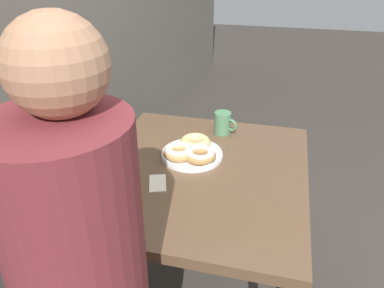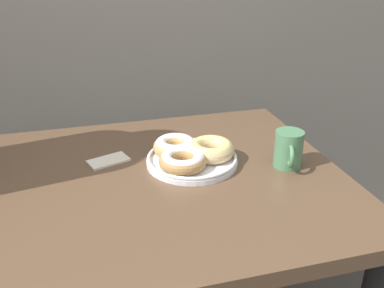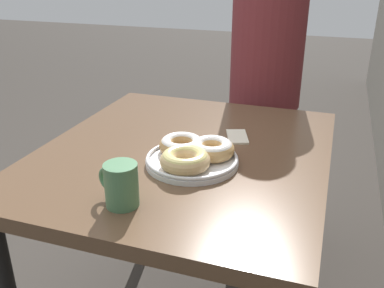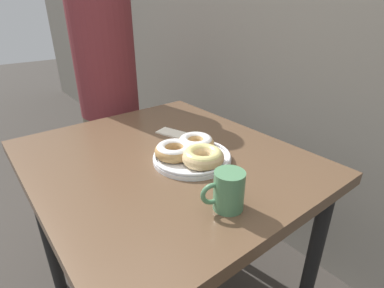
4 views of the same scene
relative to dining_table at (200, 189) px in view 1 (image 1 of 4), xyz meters
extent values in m
cube|color=slate|center=(0.00, 0.76, 0.63)|extent=(8.00, 0.05, 2.60)
cube|color=brown|center=(0.00, 0.00, 0.07)|extent=(0.94, 0.82, 0.04)
cylinder|color=black|center=(0.41, -0.35, -0.31)|extent=(0.05, 0.05, 0.72)
cylinder|color=black|center=(0.41, 0.35, -0.31)|extent=(0.05, 0.05, 0.72)
cylinder|color=white|center=(0.09, 0.05, 0.10)|extent=(0.25, 0.25, 0.01)
torus|color=white|center=(0.09, 0.05, 0.11)|extent=(0.25, 0.25, 0.01)
torus|color=#D6B27A|center=(0.14, 0.05, 0.13)|extent=(0.19, 0.19, 0.04)
torus|color=#E0D17F|center=(0.14, 0.05, 0.14)|extent=(0.17, 0.17, 0.03)
torus|color=tan|center=(0.05, 0.10, 0.13)|extent=(0.15, 0.15, 0.04)
torus|color=white|center=(0.05, 0.10, 0.14)|extent=(0.14, 0.14, 0.03)
torus|color=#B2844C|center=(0.05, 0.01, 0.13)|extent=(0.17, 0.17, 0.04)
torus|color=white|center=(0.05, 0.01, 0.13)|extent=(0.16, 0.16, 0.03)
cylinder|color=#4C7F56|center=(0.34, -0.03, 0.14)|extent=(0.08, 0.08, 0.10)
cylinder|color=#382114|center=(0.34, -0.03, 0.19)|extent=(0.06, 0.06, 0.00)
torus|color=#4C7F56|center=(0.32, -0.07, 0.14)|extent=(0.03, 0.06, 0.06)
cylinder|color=maroon|center=(-0.69, 0.12, 0.31)|extent=(0.30, 0.30, 0.57)
sphere|color=#A37556|center=(-0.65, 0.11, 0.69)|extent=(0.19, 0.19, 0.19)
cube|color=beige|center=(-0.14, 0.13, 0.10)|extent=(0.12, 0.09, 0.01)
camera|label=1|loc=(-1.21, -0.28, 0.87)|focal=35.00mm
camera|label=2|loc=(-0.19, -0.97, 0.64)|focal=40.00mm
camera|label=3|loc=(1.08, 0.39, 0.61)|focal=40.00mm
camera|label=4|loc=(0.76, -0.48, 0.56)|focal=28.00mm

